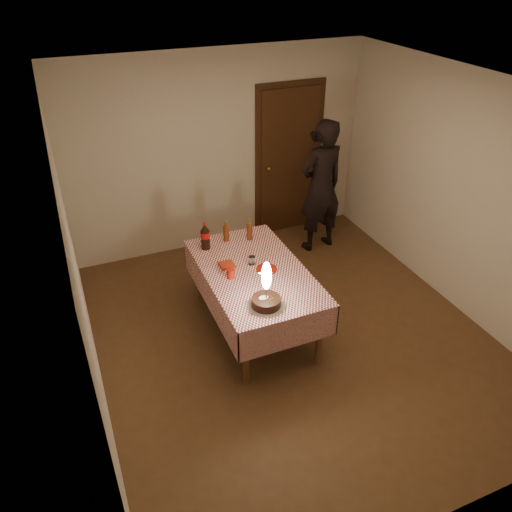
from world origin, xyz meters
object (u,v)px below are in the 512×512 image
(red_cup, at_px, (231,273))
(amber_bottle_left, at_px, (226,231))
(birthday_cake, at_px, (266,295))
(cola_bottle, at_px, (205,236))
(amber_bottle_right, at_px, (250,230))
(dining_table, at_px, (254,278))
(red_plate, at_px, (267,269))
(clear_cup, at_px, (252,260))
(photographer, at_px, (321,187))

(red_cup, xyz_separation_m, amber_bottle_left, (0.21, 0.72, 0.07))
(birthday_cake, xyz_separation_m, cola_bottle, (-0.20, 1.21, 0.03))
(cola_bottle, relative_size, amber_bottle_right, 1.25)
(dining_table, bearing_deg, red_plate, -16.66)
(birthday_cake, distance_m, amber_bottle_left, 1.28)
(dining_table, bearing_deg, clear_cup, 79.31)
(dining_table, xyz_separation_m, birthday_cake, (-0.13, -0.60, 0.22))
(birthday_cake, bearing_deg, amber_bottle_right, 75.03)
(red_cup, relative_size, amber_bottle_right, 0.39)
(red_cup, height_order, cola_bottle, cola_bottle)
(red_plate, distance_m, red_cup, 0.40)
(clear_cup, height_order, cola_bottle, cola_bottle)
(red_plate, height_order, red_cup, red_cup)
(dining_table, bearing_deg, amber_bottle_left, 94.86)
(birthday_cake, height_order, cola_bottle, birthday_cake)
(amber_bottle_right, relative_size, photographer, 0.14)
(birthday_cake, xyz_separation_m, red_cup, (-0.14, 0.56, -0.07))
(clear_cup, distance_m, photographer, 1.86)
(red_plate, distance_m, amber_bottle_left, 0.75)
(amber_bottle_left, bearing_deg, amber_bottle_right, -15.21)
(red_plate, height_order, photographer, photographer)
(photographer, bearing_deg, amber_bottle_right, -152.69)
(amber_bottle_left, bearing_deg, clear_cup, -81.93)
(dining_table, xyz_separation_m, cola_bottle, (-0.33, 0.61, 0.25))
(red_plate, bearing_deg, amber_bottle_right, 83.54)
(birthday_cake, relative_size, clear_cup, 5.37)
(dining_table, relative_size, red_cup, 17.20)
(red_plate, relative_size, amber_bottle_right, 0.86)
(red_plate, distance_m, photographer, 1.89)
(dining_table, distance_m, amber_bottle_left, 0.72)
(red_cup, bearing_deg, dining_table, 6.92)
(clear_cup, xyz_separation_m, cola_bottle, (-0.35, 0.49, 0.11))
(red_plate, bearing_deg, clear_cup, 123.42)
(red_plate, bearing_deg, amber_bottle_left, 104.19)
(amber_bottle_left, bearing_deg, red_cup, -106.36)
(amber_bottle_left, xyz_separation_m, amber_bottle_right, (0.26, -0.07, 0.00))
(amber_bottle_left, relative_size, amber_bottle_right, 1.00)
(birthday_cake, xyz_separation_m, clear_cup, (0.15, 0.71, -0.07))
(dining_table, distance_m, photographer, 1.96)
(photographer, bearing_deg, red_plate, -135.86)
(cola_bottle, relative_size, photographer, 0.18)
(dining_table, height_order, clear_cup, clear_cup)
(amber_bottle_left, bearing_deg, birthday_cake, -93.03)
(dining_table, relative_size, birthday_cake, 3.56)
(amber_bottle_left, xyz_separation_m, photographer, (1.53, 0.59, 0.04))
(cola_bottle, relative_size, amber_bottle_left, 1.25)
(red_cup, relative_size, amber_bottle_left, 0.39)
(red_plate, relative_size, cola_bottle, 0.69)
(amber_bottle_left, height_order, photographer, photographer)
(amber_bottle_right, xyz_separation_m, photographer, (1.28, 0.66, 0.04))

